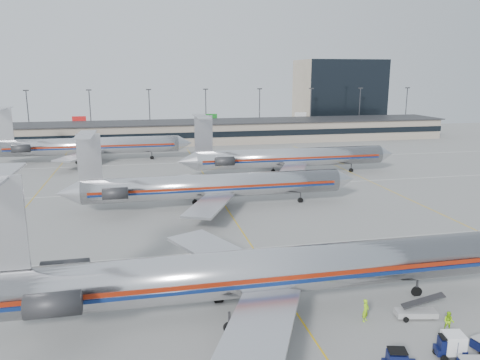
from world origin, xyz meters
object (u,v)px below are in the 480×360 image
object	(u,v)px
jet_foreground	(248,272)
uld_container	(453,345)
jet_second_row	(209,186)
belt_loader	(417,311)

from	to	relation	value
jet_foreground	uld_container	bearing A→B (deg)	-35.04
jet_foreground	jet_second_row	distance (m)	32.68
jet_foreground	uld_container	xyz separation A→B (m)	(12.99, -9.11, -2.86)
belt_loader	jet_foreground	bearing A→B (deg)	176.80
jet_foreground	jet_second_row	bearing A→B (deg)	87.27
uld_container	belt_loader	world-z (taller)	belt_loader
jet_second_row	belt_loader	distance (m)	38.32
jet_foreground	jet_second_row	xyz separation A→B (m)	(1.56, 32.64, -0.32)
jet_second_row	jet_foreground	bearing A→B (deg)	-92.73
jet_foreground	belt_loader	world-z (taller)	jet_foreground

